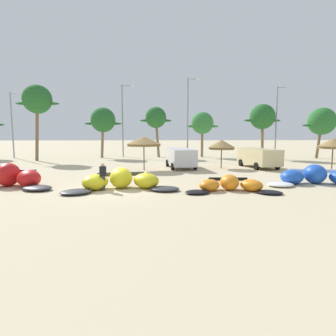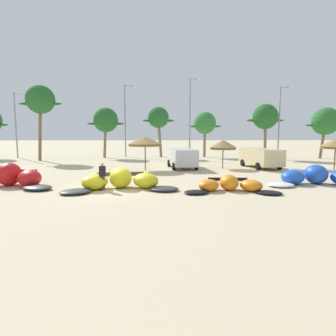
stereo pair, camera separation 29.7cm
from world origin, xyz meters
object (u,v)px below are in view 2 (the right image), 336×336
palm_center_left (158,118)px  palm_right_of_gap (265,117)px  beach_umbrella_near_van (145,141)px  lamppost_east_center (191,115)px  lamppost_west_center (126,117)px  person_near_kites (103,176)px  kite_left (6,178)px  beach_umbrella_middle (223,145)px  beach_umbrella_near_palms (336,143)px  palm_center_right (205,123)px  kite_left_of_center (121,181)px  palm_left (40,100)px  palm_right (326,122)px  palm_left_of_gap (106,120)px  lamppost_east (280,119)px  lamppost_west (17,121)px  kite_center (230,185)px  parked_van (260,156)px  kite_right_of_center (318,177)px  parked_car_second (182,157)px

palm_center_left → palm_right_of_gap: size_ratio=0.98×
beach_umbrella_near_van → lamppost_east_center: lamppost_east_center is taller
beach_umbrella_near_van → lamppost_west_center: bearing=102.0°
person_near_kites → lamppost_west_center: 25.10m
kite_left → beach_umbrella_middle: size_ratio=2.61×
beach_umbrella_near_palms → palm_right_of_gap: (-0.81, 13.72, 2.97)m
lamppost_east_center → person_near_kites: bearing=-110.9°
kite_left → palm_center_right: 27.80m
beach_umbrella_middle → palm_right_of_gap: palm_right_of_gap is taller
kite_left_of_center → beach_umbrella_near_palms: bearing=20.6°
palm_left → palm_right: size_ratio=1.35×
palm_left_of_gap → lamppost_east: size_ratio=0.73×
kite_left_of_center → lamppost_west: 28.61m
beach_umbrella_middle → palm_right: bearing=33.1°
kite_left → kite_center: bearing=-8.1°
beach_umbrella_middle → person_near_kites: size_ratio=1.67×
palm_right_of_gap → palm_right: 8.13m
kite_center → lamppost_east: 24.21m
beach_umbrella_middle → parked_van: beach_umbrella_middle is taller
kite_left → beach_umbrella_middle: (15.59, 8.78, 1.69)m
lamppost_west_center → kite_right_of_center: bearing=-57.8°
kite_left → beach_umbrella_near_palms: size_ratio=2.44×
lamppost_west → palm_right: bearing=-3.7°
beach_umbrella_near_palms → lamppost_west_center: (-19.24, 17.81, 3.15)m
kite_left_of_center → palm_left_of_gap: bearing=101.9°
person_near_kites → lamppost_east: bearing=46.5°
kite_center → lamppost_west_center: bearing=108.6°
parked_car_second → lamppost_west_center: bearing=115.6°
kite_right_of_center → lamppost_east: size_ratio=0.76×
kite_left_of_center → parked_van: parked_van is taller
palm_left → palm_center_right: (20.71, 4.69, -2.54)m
palm_left → parked_car_second: bearing=-27.2°
palm_right_of_gap → lamppost_west_center: lamppost_west_center is taller
lamppost_west → lamppost_east: bearing=-5.1°
lamppost_east_center → kite_left: bearing=-127.1°
parked_van → lamppost_east: bearing=57.6°
kite_left → beach_umbrella_near_van: beach_umbrella_near_van is taller
palm_center_left → lamppost_east: (15.70, -3.59, -0.26)m
palm_left_of_gap → kite_left: bearing=-96.4°
person_near_kites → kite_center: bearing=-4.0°
beach_umbrella_middle → palm_center_right: (0.53, 13.49, 2.47)m
palm_right_of_gap → lamppost_west_center: size_ratio=0.71×
palm_left_of_gap → palm_center_left: size_ratio=0.97×
kite_left_of_center → parked_car_second: size_ratio=1.35×
beach_umbrella_near_van → beach_umbrella_middle: bearing=7.6°
palm_left → lamppost_east_center: lamppost_east_center is taller
palm_left → kite_left: bearing=-75.4°
beach_umbrella_near_palms → lamppost_west: lamppost_west is taller
palm_center_left → palm_center_right: 6.57m
kite_right_of_center → lamppost_east_center: (-6.08, 18.16, 5.10)m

